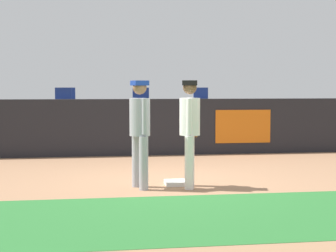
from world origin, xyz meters
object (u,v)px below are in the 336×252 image
(seat_back_right, at_px, (201,99))
(seat_front_left, at_px, (63,101))
(first_base, at_px, (176,183))
(seat_back_center, at_px, (141,99))
(player_fielder_home, at_px, (190,126))
(seat_front_center, at_px, (141,100))
(seat_back_left, at_px, (68,99))
(player_runner_visitor, at_px, (140,126))

(seat_back_right, height_order, seat_front_left, same)
(first_base, bearing_deg, seat_back_center, 89.18)
(player_fielder_home, bearing_deg, seat_front_center, -164.59)
(player_fielder_home, bearing_deg, seat_back_left, -150.13)
(first_base, relative_size, seat_front_center, 0.48)
(player_fielder_home, relative_size, seat_back_left, 2.24)
(player_runner_visitor, xyz_separation_m, seat_back_left, (-1.52, 7.86, 0.30))
(seat_back_right, relative_size, seat_back_center, 1.00)
(player_runner_visitor, relative_size, seat_back_right, 2.24)
(player_fielder_home, distance_m, player_runner_visitor, 0.88)
(first_base, height_order, seat_back_center, seat_back_center)
(seat_back_right, bearing_deg, seat_back_left, -180.00)
(seat_back_center, bearing_deg, seat_front_center, -95.26)
(first_base, relative_size, seat_front_left, 0.48)
(player_runner_visitor, distance_m, seat_back_left, 8.01)
(first_base, xyz_separation_m, seat_back_left, (-2.20, 7.63, 1.35))
(seat_back_right, distance_m, seat_back_left, 4.28)
(player_fielder_home, bearing_deg, player_runner_visitor, -79.87)
(seat_back_left, bearing_deg, seat_back_center, -0.01)
(player_runner_visitor, height_order, seat_back_left, player_runner_visitor)
(seat_back_center, distance_m, seat_front_left, 2.97)
(player_fielder_home, xyz_separation_m, seat_front_left, (-2.45, 6.10, 0.30))
(seat_back_left, relative_size, seat_front_left, 1.00)
(first_base, distance_m, seat_back_right, 8.03)
(seat_back_right, xyz_separation_m, seat_front_left, (-4.34, -1.80, -0.00))
(seat_back_left, bearing_deg, seat_back_right, 0.00)
(player_runner_visitor, bearing_deg, seat_front_center, 157.27)
(seat_back_right, xyz_separation_m, seat_back_left, (-4.28, -0.00, -0.00))
(player_runner_visitor, distance_m, seat_front_center, 6.10)
(player_fielder_home, height_order, seat_back_left, player_fielder_home)
(seat_front_left, bearing_deg, seat_back_left, 88.24)
(seat_back_left, bearing_deg, player_runner_visitor, -79.06)
(seat_back_left, bearing_deg, player_fielder_home, -73.13)
(player_runner_visitor, relative_size, seat_back_center, 2.24)
(player_fielder_home, height_order, player_runner_visitor, player_fielder_home)
(first_base, xyz_separation_m, seat_front_center, (-0.06, 5.83, 1.35))
(seat_back_center, bearing_deg, player_fielder_home, -89.34)
(player_runner_visitor, distance_m, seat_front_left, 6.27)
(seat_front_left, bearing_deg, player_fielder_home, -68.11)
(player_fielder_home, height_order, seat_back_center, player_fielder_home)
(player_runner_visitor, height_order, seat_front_center, player_runner_visitor)
(seat_back_right, bearing_deg, seat_front_center, -139.98)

